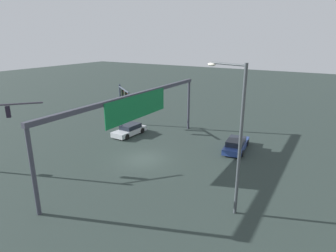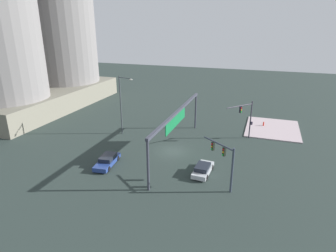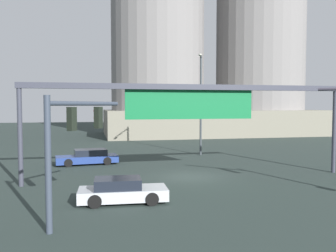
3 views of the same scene
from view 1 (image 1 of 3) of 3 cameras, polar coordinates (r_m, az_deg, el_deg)
The scene contains 6 objects.
ground_plane at distance 26.80m, azimuth -4.94°, elevation -6.56°, with size 163.03×163.03×0.00m, color #26322F.
traffic_signal_near_corner at distance 35.96m, azimuth -9.02°, elevation 5.42°, with size 2.95×3.77×5.12m.
streetlamp_curved_arm at distance 17.55m, azimuth 13.45°, elevation -0.99°, with size 1.16×2.79×9.42m.
overhead_sign_gantry at distance 25.55m, azimuth -6.29°, elevation 4.20°, with size 21.17×0.43×6.09m.
sedan_car_approaching at distance 33.32m, azimuth -7.60°, elevation -0.78°, with size 4.37×1.98×1.21m.
sedan_car_waiting_far at distance 29.41m, azimuth 13.31°, elevation -3.57°, with size 5.01×2.35×1.21m.
Camera 1 is at (19.81, 14.49, 10.76)m, focal length 30.85 mm.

